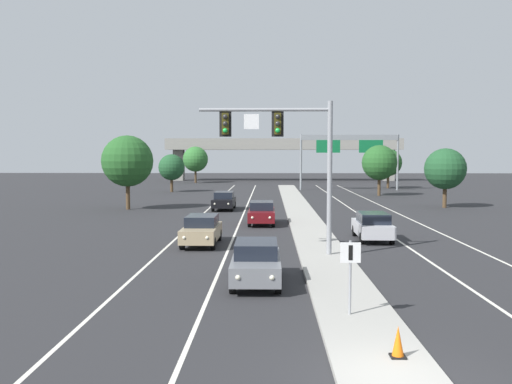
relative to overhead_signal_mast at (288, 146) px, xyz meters
The scene contains 22 objects.
ground_plane 15.55m from the overhead_signal_mast, 83.23° to the right, with size 260.00×260.00×0.00m, color #28282B.
median_island 6.50m from the overhead_signal_mast, 63.58° to the left, with size 2.40×110.00×0.15m, color #9E9B93.
lane_stripe_oncoming_center 12.10m from the overhead_signal_mast, 105.85° to the left, with size 0.14×100.00×0.01m, color silver.
lane_stripe_receding_center 13.37m from the overhead_signal_mast, 58.47° to the left, with size 0.14×100.00×0.01m, color silver.
edge_stripe_left 13.30m from the overhead_signal_mast, 120.93° to the left, with size 0.14×100.00×0.01m, color silver.
edge_stripe_right 15.24m from the overhead_signal_mast, 47.12° to the left, with size 0.14×100.00×0.01m, color silver.
overhead_signal_mast is the anchor object (origin of this frame).
median_sign_post 10.65m from the overhead_signal_mast, 81.36° to the right, with size 0.60×0.10×2.20m.
car_oncoming_grey 7.09m from the overhead_signal_mast, 104.47° to the right, with size 1.84×4.48×1.58m.
car_oncoming_tan 7.26m from the overhead_signal_mast, 142.08° to the left, with size 1.87×4.49×1.58m.
car_oncoming_darkred 13.20m from the overhead_signal_mast, 96.45° to the left, with size 1.84×4.48×1.58m.
car_oncoming_black 23.24m from the overhead_signal_mast, 102.22° to the left, with size 1.86×4.49×1.58m.
car_receding_silver 8.56m from the overhead_signal_mast, 46.92° to the left, with size 1.87×4.49×1.58m.
traffic_cone_median_nose 14.32m from the overhead_signal_mast, 80.97° to the right, with size 0.36×0.36×0.74m.
highway_sign_gantry 50.09m from the overhead_signal_mast, 78.57° to the left, with size 13.28×0.42×7.50m.
overpass_bridge 75.76m from the overhead_signal_mast, 88.69° to the left, with size 42.40×6.40×7.65m.
tree_far_left_a 26.11m from the overhead_signal_mast, 120.71° to the left, with size 4.51×4.51×6.52m.
tree_far_right_b 55.81m from the overhead_signal_mast, 73.24° to the left, with size 3.86×3.86×5.58m.
tree_far_right_a 41.00m from the overhead_signal_mast, 72.94° to the left, with size 4.10×4.10×5.93m.
tree_far_left_b 68.55m from the overhead_signal_mast, 101.16° to the left, with size 4.24×4.24×6.14m.
tree_far_right_c 29.03m from the overhead_signal_mast, 58.54° to the left, with size 3.74×3.74×5.41m.
tree_far_left_c 47.01m from the overhead_signal_mast, 106.59° to the left, with size 3.36×3.36×4.85m.
Camera 1 is at (-2.63, -11.57, 4.90)m, focal length 39.01 mm.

